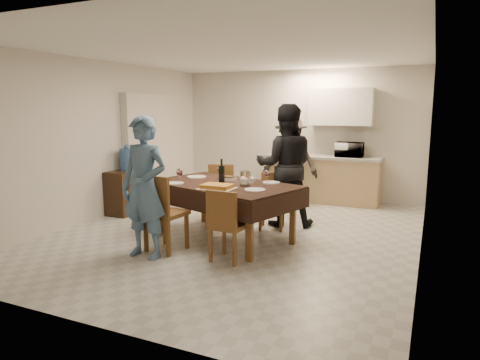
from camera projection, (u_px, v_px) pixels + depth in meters
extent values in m
cube|color=#BABBB5|center=(237.00, 233.00, 6.33)|extent=(5.00, 6.00, 0.02)
cube|color=white|center=(237.00, 51.00, 5.90)|extent=(5.00, 6.00, 0.02)
cube|color=beige|center=(298.00, 134.00, 8.81)|extent=(5.00, 0.02, 2.60)
cube|color=beige|center=(81.00, 174.00, 3.42)|extent=(5.00, 0.02, 2.60)
cube|color=beige|center=(101.00, 140.00, 7.13)|extent=(0.02, 6.00, 2.60)
cube|color=beige|center=(427.00, 153.00, 5.10)|extent=(0.02, 6.00, 2.60)
cube|color=beige|center=(149.00, 149.00, 8.22)|extent=(0.15, 1.40, 2.10)
cube|color=tan|center=(322.00, 180.00, 8.43)|extent=(2.20, 0.60, 0.86)
cube|color=#9D9D98|center=(322.00, 157.00, 8.35)|extent=(2.24, 0.64, 0.05)
cube|color=white|center=(341.00, 107.00, 8.19)|extent=(1.20, 0.34, 0.70)
cube|color=black|center=(223.00, 185.00, 5.93)|extent=(2.30, 1.75, 0.04)
cube|color=brown|center=(223.00, 213.00, 6.00)|extent=(0.07, 0.07, 0.75)
cube|color=brown|center=(166.00, 213.00, 5.49)|extent=(0.51, 0.51, 0.05)
cube|color=brown|center=(156.00, 196.00, 5.26)|extent=(0.46, 0.10, 0.49)
cube|color=brown|center=(229.00, 226.00, 5.13)|extent=(0.43, 0.43, 0.05)
cube|color=brown|center=(222.00, 210.00, 4.93)|extent=(0.40, 0.06, 0.43)
cube|color=brown|center=(219.00, 195.00, 6.84)|extent=(0.53, 0.53, 0.05)
cube|color=brown|center=(214.00, 182.00, 6.63)|extent=(0.41, 0.17, 0.45)
cube|color=brown|center=(272.00, 202.00, 6.48)|extent=(0.46, 0.46, 0.05)
cube|color=brown|center=(268.00, 190.00, 6.29)|extent=(0.38, 0.12, 0.41)
cube|color=black|center=(129.00, 191.00, 7.53)|extent=(0.41, 0.82, 0.76)
cylinder|color=#3D67A8|center=(127.00, 159.00, 7.44)|extent=(0.25, 0.25, 0.38)
cylinder|color=white|center=(245.00, 179.00, 5.72)|extent=(0.13, 0.13, 0.20)
cube|color=#C08338|center=(217.00, 186.00, 5.54)|extent=(0.45, 0.34, 0.06)
cylinder|color=white|center=(248.00, 180.00, 5.96)|extent=(0.18, 0.18, 0.07)
cylinder|color=white|center=(229.00, 179.00, 6.20)|extent=(0.21, 0.21, 0.04)
cylinder|color=white|center=(175.00, 183.00, 5.90)|extent=(0.24, 0.24, 0.01)
cylinder|color=white|center=(255.00, 190.00, 5.41)|extent=(0.27, 0.27, 0.02)
cylinder|color=white|center=(197.00, 177.00, 6.44)|extent=(0.29, 0.29, 0.02)
cylinder|color=white|center=(271.00, 183.00, 5.95)|extent=(0.24, 0.24, 0.01)
imported|color=white|center=(349.00, 150.00, 8.11)|extent=(0.50, 0.34, 0.28)
imported|color=#4C6F94|center=(144.00, 188.00, 5.20)|extent=(0.65, 0.44, 1.74)
imported|color=black|center=(285.00, 166.00, 6.62)|extent=(1.11, 0.99, 1.89)
imported|color=black|center=(290.00, 160.00, 8.16)|extent=(1.09, 0.63, 1.69)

